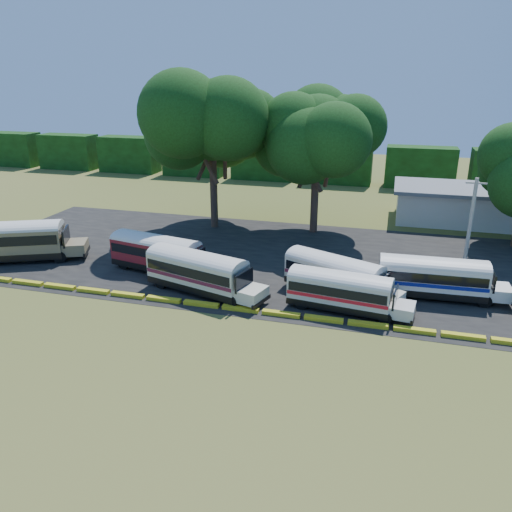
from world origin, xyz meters
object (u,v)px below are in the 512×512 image
(bus_beige, at_px, (13,239))
(bus_red, at_px, (158,251))
(bus_cream_west, at_px, (199,270))
(bus_white_red, at_px, (342,289))
(tree_west, at_px, (212,121))

(bus_beige, xyz_separation_m, bus_red, (13.70, 1.13, -0.27))
(bus_red, height_order, bus_cream_west, bus_cream_west)
(bus_cream_west, distance_m, bus_white_red, 11.00)
(bus_cream_west, height_order, tree_west, tree_west)
(bus_beige, relative_size, bus_red, 1.13)
(bus_beige, relative_size, bus_cream_west, 1.11)
(bus_red, relative_size, bus_white_red, 1.11)
(bus_beige, bearing_deg, bus_cream_west, -30.34)
(tree_west, bearing_deg, bus_red, -90.12)
(bus_cream_west, bearing_deg, bus_red, 163.89)
(bus_beige, bearing_deg, bus_white_red, -28.69)
(bus_red, distance_m, bus_white_red, 16.35)
(bus_red, bearing_deg, bus_white_red, -0.39)
(bus_cream_west, distance_m, tree_west, 20.21)
(bus_cream_west, xyz_separation_m, bus_white_red, (11.00, -0.31, -0.20))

